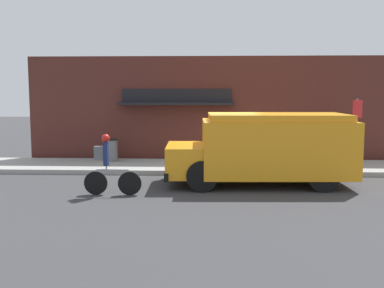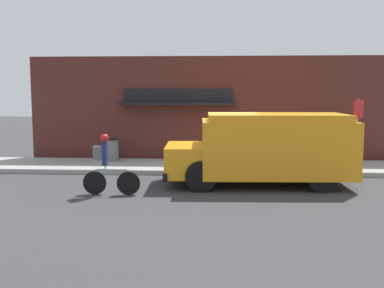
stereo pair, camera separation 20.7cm
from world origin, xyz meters
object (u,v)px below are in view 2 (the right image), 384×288
at_px(cyclist, 107,165).
at_px(school_bus, 266,147).
at_px(stop_sign_post, 358,123).
at_px(trash_bin, 112,150).

bearing_deg(cyclist, school_bus, 20.06).
distance_m(cyclist, stop_sign_post, 8.40).
relative_size(school_bus, trash_bin, 6.67).
height_order(school_bus, stop_sign_post, stop_sign_post).
height_order(school_bus, trash_bin, school_bus).
xyz_separation_m(stop_sign_post, trash_bin, (-8.74, 1.71, -1.20)).
xyz_separation_m(school_bus, trash_bin, (-5.53, 3.40, -0.56)).
xyz_separation_m(school_bus, cyclist, (-4.47, -1.58, -0.32)).
height_order(cyclist, trash_bin, cyclist).
relative_size(stop_sign_post, trash_bin, 2.88).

